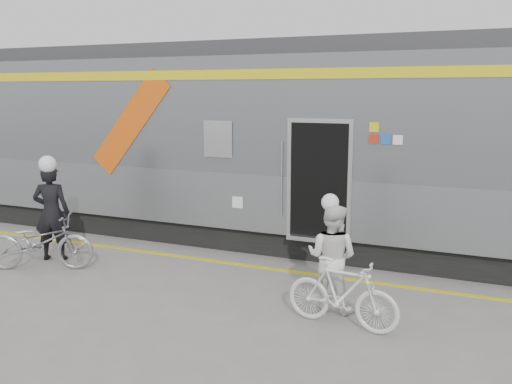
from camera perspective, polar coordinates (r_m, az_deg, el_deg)
The scene contains 9 objects.
ground at distance 8.25m, azimuth -7.69°, elevation -11.96°, with size 90.00×90.00×0.00m, color slate.
train at distance 11.83m, azimuth -1.52°, elevation 5.27°, with size 24.00×3.17×4.10m.
safety_strip at distance 10.04m, azimuth -1.40°, elevation -7.68°, with size 24.00×0.12×0.01m, color gold.
man at distance 10.85m, azimuth -20.72°, elevation -2.03°, with size 0.66×0.44×1.82m, color black.
bicycle_left at distance 10.43m, azimuth -21.85°, elevation -4.92°, with size 0.66×1.91×1.00m, color #929599.
woman at distance 7.96m, azimuth 7.98°, elevation -6.81°, with size 0.76×0.60×1.57m, color white.
bicycle_right at distance 7.48m, azimuth 9.06°, elevation -10.48°, with size 0.45×1.59×0.95m, color silver.
helmet_man at distance 10.68m, azimuth -21.10°, elevation 3.57°, with size 0.32×0.32×0.32m, color white.
helmet_woman at distance 7.73m, azimuth 8.15°, elevation -0.34°, with size 0.25×0.25×0.25m, color white.
Camera 1 is at (3.93, -6.53, 3.15)m, focal length 38.00 mm.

